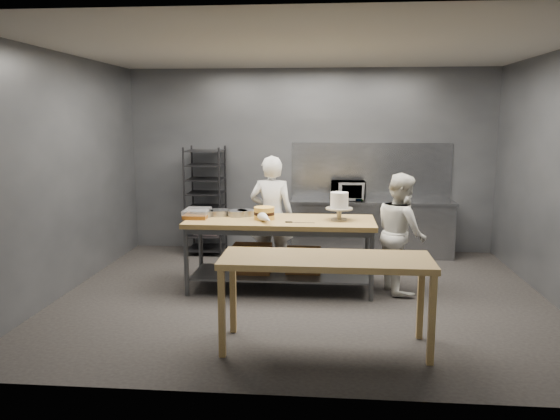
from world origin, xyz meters
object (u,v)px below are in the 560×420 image
(chef_behind, at_px, (272,216))
(frosted_cake_stand, at_px, (339,203))
(near_counter, at_px, (326,266))
(layer_cake, at_px, (264,213))
(microwave, at_px, (348,191))
(speed_rack, at_px, (206,201))
(work_table, at_px, (278,245))
(chef_right, at_px, (401,233))

(chef_behind, relative_size, frosted_cake_stand, 4.75)
(near_counter, bearing_deg, chef_behind, 107.44)
(near_counter, xyz_separation_m, layer_cake, (-0.80, 1.78, 0.19))
(microwave, height_order, frosted_cake_stand, frosted_cake_stand)
(chef_behind, distance_m, frosted_cake_stand, 1.16)
(speed_rack, relative_size, frosted_cake_stand, 4.91)
(speed_rack, height_order, chef_behind, speed_rack)
(frosted_cake_stand, bearing_deg, work_table, 179.43)
(near_counter, xyz_separation_m, microwave, (0.33, 3.70, 0.24))
(work_table, bearing_deg, frosted_cake_stand, -0.57)
(chef_right, xyz_separation_m, frosted_cake_stand, (-0.79, -0.05, 0.38))
(layer_cake, bearing_deg, speed_rack, 122.59)
(near_counter, relative_size, layer_cake, 7.59)
(chef_behind, distance_m, chef_right, 1.81)
(near_counter, bearing_deg, chef_right, 63.06)
(work_table, xyz_separation_m, frosted_cake_stand, (0.78, -0.01, 0.57))
(work_table, bearing_deg, layer_cake, -166.43)
(work_table, bearing_deg, chef_behind, 102.74)
(frosted_cake_stand, bearing_deg, microwave, 84.67)
(chef_behind, bearing_deg, work_table, 107.90)
(near_counter, xyz_separation_m, chef_behind, (-0.77, 2.45, 0.03))
(speed_rack, relative_size, microwave, 3.23)
(chef_right, height_order, frosted_cake_stand, chef_right)
(work_table, bearing_deg, chef_right, 1.36)
(work_table, distance_m, chef_right, 1.58)
(chef_right, bearing_deg, work_table, 77.73)
(near_counter, relative_size, speed_rack, 1.14)
(microwave, bearing_deg, work_table, -117.06)
(microwave, distance_m, frosted_cake_stand, 1.90)
(speed_rack, bearing_deg, layer_cake, -57.41)
(work_table, bearing_deg, near_counter, -71.00)
(work_table, relative_size, frosted_cake_stand, 6.74)
(layer_cake, bearing_deg, work_table, 13.57)
(chef_right, height_order, layer_cake, chef_right)
(chef_behind, xyz_separation_m, layer_cake, (-0.03, -0.67, 0.15))
(chef_right, bearing_deg, near_counter, 139.42)
(speed_rack, height_order, frosted_cake_stand, speed_rack)
(chef_behind, xyz_separation_m, frosted_cake_stand, (0.93, -0.63, 0.29))
(chef_right, xyz_separation_m, layer_cake, (-1.74, -0.08, 0.24))
(layer_cake, bearing_deg, frosted_cake_stand, 1.97)
(near_counter, height_order, chef_behind, chef_behind)
(chef_right, relative_size, microwave, 2.81)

